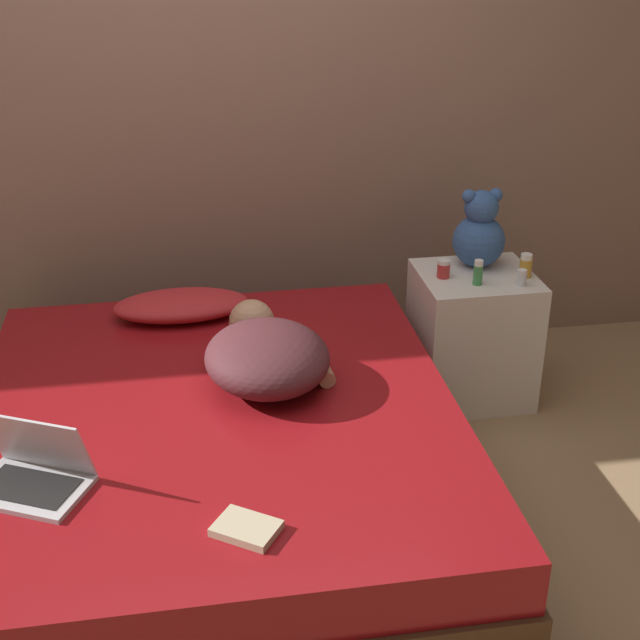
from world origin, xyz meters
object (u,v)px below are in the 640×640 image
(bottle_red, at_px, (444,269))
(bottle_clear, at_px, (522,278))
(teddy_bear, at_px, (479,233))
(bottle_green, at_px, (478,273))
(person_lying, at_px, (266,354))
(book, at_px, (246,528))
(pillow, at_px, (181,305))
(bottle_amber, at_px, (526,266))
(laptop, at_px, (33,472))

(bottle_red, bearing_deg, bottle_clear, -24.51)
(teddy_bear, relative_size, bottle_green, 3.20)
(person_lying, relative_size, bottle_green, 6.40)
(person_lying, bearing_deg, teddy_bear, 26.84)
(person_lying, distance_m, bottle_red, 0.91)
(book, bearing_deg, person_lying, 79.73)
(pillow, relative_size, bottle_red, 7.18)
(bottle_red, bearing_deg, book, -125.60)
(teddy_bear, xyz_separation_m, bottle_clear, (0.11, -0.23, -0.11))
(teddy_bear, distance_m, bottle_red, 0.23)
(book, bearing_deg, teddy_bear, 51.66)
(person_lying, bearing_deg, book, -104.41)
(person_lying, distance_m, book, 0.84)
(bottle_amber, bearing_deg, teddy_bear, 136.26)
(teddy_bear, bearing_deg, laptop, -147.19)
(laptop, bearing_deg, pillow, 93.37)
(bottle_amber, xyz_separation_m, book, (-1.26, -1.25, -0.17))
(laptop, distance_m, bottle_clear, 1.99)
(person_lying, xyz_separation_m, bottle_clear, (1.06, 0.34, 0.07))
(person_lying, xyz_separation_m, teddy_bear, (0.95, 0.57, 0.18))
(laptop, relative_size, bottle_clear, 5.79)
(pillow, bearing_deg, laptop, -112.83)
(pillow, distance_m, bottle_green, 1.19)
(bottle_amber, xyz_separation_m, bottle_clear, (-0.05, -0.08, -0.02))
(bottle_amber, relative_size, bottle_red, 1.29)
(pillow, relative_size, laptop, 1.41)
(laptop, bearing_deg, bottle_red, 59.36)
(teddy_bear, xyz_separation_m, bottle_green, (-0.06, -0.19, -0.09))
(pillow, xyz_separation_m, bottle_clear, (1.34, -0.21, 0.12))
(pillow, height_order, bottle_amber, bottle_amber)
(bottle_green, relative_size, bottle_amber, 1.07)
(pillow, relative_size, bottle_amber, 5.55)
(bottle_clear, distance_m, bottle_red, 0.31)
(person_lying, bearing_deg, bottle_red, 27.14)
(laptop, xyz_separation_m, book, (0.59, -0.31, -0.04))
(bottle_amber, distance_m, book, 1.78)
(bottle_amber, bearing_deg, bottle_green, -168.31)
(teddy_bear, height_order, bottle_green, teddy_bear)
(laptop, relative_size, bottle_amber, 3.94)
(bottle_green, bearing_deg, laptop, -151.14)
(bottle_clear, bearing_deg, pillow, 170.92)
(bottle_green, xyz_separation_m, book, (-1.04, -1.20, -0.17))
(teddy_bear, xyz_separation_m, bottle_red, (-0.18, -0.10, -0.11))
(person_lying, xyz_separation_m, bottle_green, (0.89, 0.38, 0.09))
(bottle_green, distance_m, bottle_clear, 0.17)
(bottle_green, xyz_separation_m, bottle_red, (-0.11, 0.09, -0.01))
(bottle_clear, bearing_deg, bottle_green, 167.73)
(book, bearing_deg, laptop, 152.43)
(pillow, xyz_separation_m, bottle_amber, (1.39, -0.13, 0.13))
(pillow, relative_size, person_lying, 0.81)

